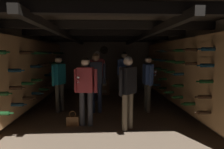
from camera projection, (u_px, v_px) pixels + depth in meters
name	position (u px, v px, depth m)	size (l,w,h in m)	color
ground_plane	(106.00, 110.00, 5.42)	(8.40, 8.40, 0.00)	#7A6651
room_shell	(105.00, 62.00, 5.53)	(4.72, 6.52, 2.41)	gray
wine_crate_stack	(103.00, 87.00, 7.49)	(0.52, 0.35, 0.60)	#A37547
display_bottle	(105.00, 76.00, 7.48)	(0.08, 0.08, 0.35)	#143819
person_host_center	(96.00, 77.00, 5.06)	(0.54, 0.34, 1.68)	#232D4C
person_guest_far_right	(124.00, 70.00, 6.89)	(0.52, 0.30, 1.74)	brown
person_guest_mid_left	(59.00, 78.00, 5.15)	(0.35, 0.49, 1.61)	#4C473D
person_guest_rear_center	(97.00, 71.00, 6.37)	(0.52, 0.39, 1.75)	#2D2D33
person_guest_mid_right	(148.00, 78.00, 5.19)	(0.34, 0.54, 1.60)	#4C473D
person_guest_near_right	(128.00, 86.00, 3.93)	(0.42, 0.39, 1.62)	brown
person_guest_near_left	(86.00, 85.00, 4.13)	(0.54, 0.33, 1.59)	#2D2D33
handbag	(73.00, 121.00, 4.22)	(0.28, 0.12, 0.35)	brown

